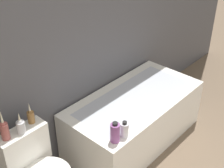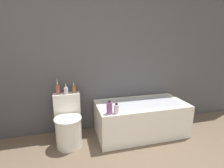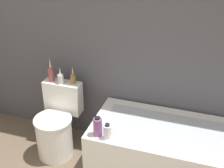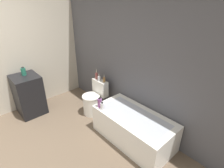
{
  "view_description": "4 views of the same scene",
  "coord_description": "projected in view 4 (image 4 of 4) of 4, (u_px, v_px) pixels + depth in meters",
  "views": [
    {
      "loc": [
        -1.22,
        0.42,
        2.24
      ],
      "look_at": [
        0.29,
        1.78,
        0.97
      ],
      "focal_mm": 50.0,
      "sensor_mm": 36.0,
      "label": 1
    },
    {
      "loc": [
        -0.34,
        -0.47,
        1.51
      ],
      "look_at": [
        0.28,
        1.83,
        0.89
      ],
      "focal_mm": 28.0,
      "sensor_mm": 36.0,
      "label": 2
    },
    {
      "loc": [
        1.0,
        -0.36,
        2.21
      ],
      "look_at": [
        0.3,
        1.75,
        1.0
      ],
      "focal_mm": 50.0,
      "sensor_mm": 36.0,
      "label": 3
    },
    {
      "loc": [
        2.33,
        0.04,
        2.31
      ],
      "look_at": [
        0.36,
        1.82,
        0.99
      ],
      "focal_mm": 28.0,
      "sensor_mm": 36.0,
      "label": 4
    }
  ],
  "objects": [
    {
      "name": "vase_bronze",
      "position": [
        104.0,
        79.0,
        3.64
      ],
      "size": [
        0.05,
        0.05,
        0.18
      ],
      "color": "olive",
      "rests_on": "toilet"
    },
    {
      "name": "toilet",
      "position": [
        94.0,
        100.0,
        3.81
      ],
      "size": [
        0.39,
        0.52,
        0.72
      ],
      "color": "white",
      "rests_on": "ground"
    },
    {
      "name": "vanity_counter",
      "position": [
        29.0,
        95.0,
        3.76
      ],
      "size": [
        0.59,
        0.51,
        0.87
      ],
      "color": "black",
      "rests_on": "ground"
    },
    {
      "name": "bathtub",
      "position": [
        133.0,
        127.0,
        3.07
      ],
      "size": [
        1.42,
        0.72,
        0.52
      ],
      "color": "white",
      "rests_on": "ground"
    },
    {
      "name": "wall_back_tiled",
      "position": [
        120.0,
        56.0,
        3.38
      ],
      "size": [
        6.4,
        0.06,
        2.6
      ],
      "color": "#4C4C51",
      "rests_on": "ground_plane"
    },
    {
      "name": "vase_silver",
      "position": [
        99.0,
        78.0,
        3.7
      ],
      "size": [
        0.06,
        0.06,
        0.18
      ],
      "color": "silver",
      "rests_on": "toilet"
    },
    {
      "name": "wall_left_painted",
      "position": [
        9.0,
        53.0,
        3.55
      ],
      "size": [
        0.06,
        6.4,
        2.6
      ],
      "color": "beige",
      "rests_on": "ground_plane"
    },
    {
      "name": "shampoo_bottle_short",
      "position": [
        102.0,
        106.0,
        3.08
      ],
      "size": [
        0.07,
        0.07,
        0.15
      ],
      "color": "silver",
      "rests_on": "bathtub"
    },
    {
      "name": "soap_bottle_glass",
      "position": [
        23.0,
        71.0,
        3.58
      ],
      "size": [
        0.09,
        0.09,
        0.17
      ],
      "color": "#267259",
      "rests_on": "vanity_counter"
    },
    {
      "name": "vase_gold",
      "position": [
        97.0,
        75.0,
        3.78
      ],
      "size": [
        0.06,
        0.06,
        0.25
      ],
      "color": "#994C47",
      "rests_on": "toilet"
    },
    {
      "name": "shampoo_bottle_tall",
      "position": [
        100.0,
        103.0,
        3.15
      ],
      "size": [
        0.08,
        0.08,
        0.19
      ],
      "color": "#8C4C8C",
      "rests_on": "bathtub"
    }
  ]
}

